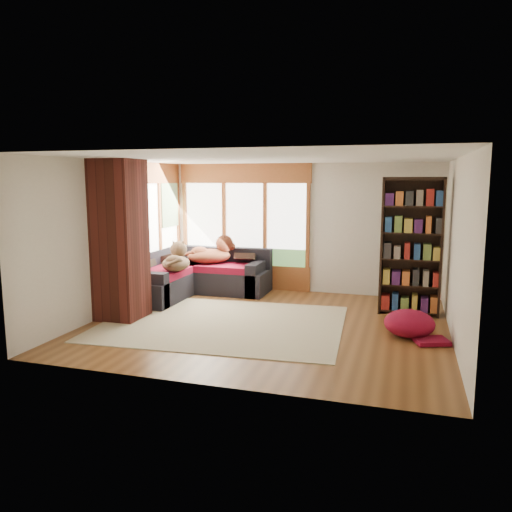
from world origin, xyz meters
The scene contains 17 objects.
floor centered at (0.00, 0.00, 0.00)m, with size 5.50×5.50×0.00m, color brown.
ceiling centered at (0.00, 0.00, 2.60)m, with size 5.50×5.50×0.00m, color white.
wall_back centered at (0.00, 2.50, 1.30)m, with size 5.50×0.04×2.60m, color silver.
wall_front centered at (0.00, -2.50, 1.30)m, with size 5.50×0.04×2.60m, color silver.
wall_left centered at (-2.75, 0.00, 1.30)m, with size 0.04×5.00×2.60m, color silver.
wall_right centered at (2.75, 0.00, 1.30)m, with size 0.04×5.00×2.60m, color silver.
windows_back centered at (-1.20, 2.47, 1.35)m, with size 2.82×0.10×1.90m.
windows_left centered at (-2.72, 1.20, 1.35)m, with size 0.10×2.62×1.90m.
roller_blind centered at (-2.69, 2.03, 1.75)m, with size 0.03×0.72×0.90m, color gray.
brick_chimney centered at (-2.40, -0.35, 1.30)m, with size 0.70×0.70×2.60m, color #471914.
sectional_sofa centered at (-1.95, 1.70, 0.30)m, with size 2.20×2.20×0.80m.
area_rug centered at (-0.69, -0.18, 0.01)m, with size 3.77×2.89×0.01m, color silver.
bookshelf centered at (2.14, 1.28, 1.16)m, with size 0.99×0.33×2.32m.
pouf centered at (2.16, -0.01, 0.21)m, with size 0.73×0.73×0.39m, color maroon.
dog_tan centered at (-1.70, 1.93, 0.79)m, with size 1.03×0.90×0.50m.
dog_brindle centered at (-2.07, 1.03, 0.76)m, with size 0.69×0.91×0.46m.
throw_pillows centered at (-1.86, 1.75, 0.76)m, with size 1.98×1.68×0.45m.
Camera 1 is at (2.06, -7.40, 2.28)m, focal length 35.00 mm.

